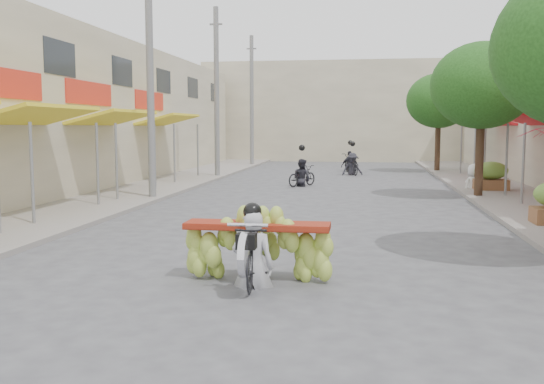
{
  "coord_description": "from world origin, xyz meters",
  "views": [
    {
      "loc": [
        1.58,
        -7.21,
        2.43
      ],
      "look_at": [
        -0.29,
        5.0,
        1.1
      ],
      "focal_mm": 40.0,
      "sensor_mm": 36.0,
      "label": 1
    }
  ],
  "objects": [
    {
      "name": "bg_motorbike_a",
      "position": [
        -0.97,
        17.43,
        0.76
      ],
      "size": [
        1.32,
        1.58,
        1.95
      ],
      "color": "black",
      "rests_on": "ground"
    },
    {
      "name": "bg_motorbike_c",
      "position": [
        0.79,
        25.88,
        0.78
      ],
      "size": [
        1.14,
        1.84,
        1.95
      ],
      "color": "black",
      "rests_on": "ground"
    },
    {
      "name": "ground",
      "position": [
        0.0,
        0.0,
        0.0
      ],
      "size": [
        120.0,
        120.0,
        0.0
      ],
      "primitive_type": "plane",
      "color": "#56565B",
      "rests_on": "ground"
    },
    {
      "name": "sidewalk_left",
      "position": [
        -7.0,
        15.0,
        0.06
      ],
      "size": [
        4.0,
        60.0,
        0.12
      ],
      "primitive_type": "cube",
      "color": "gray",
      "rests_on": "ground"
    },
    {
      "name": "bg_motorbike_b",
      "position": [
        0.97,
        23.51,
        0.86
      ],
      "size": [
        1.18,
        1.66,
        1.95
      ],
      "color": "black",
      "rests_on": "ground"
    },
    {
      "name": "utility_pole_mid",
      "position": [
        -5.4,
        12.0,
        4.03
      ],
      "size": [
        0.6,
        0.24,
        8.0
      ],
      "color": "slate",
      "rests_on": "ground"
    },
    {
      "name": "shophouse_row_left",
      "position": [
        -11.98,
        13.98,
        3.0
      ],
      "size": [
        9.77,
        40.0,
        6.0
      ],
      "color": "#C2B799",
      "rests_on": "ground"
    },
    {
      "name": "produce_crate_far",
      "position": [
        6.2,
        16.0,
        0.71
      ],
      "size": [
        1.2,
        0.88,
        1.16
      ],
      "color": "brown",
      "rests_on": "ground"
    },
    {
      "name": "pedestrian",
      "position": [
        5.71,
        16.57,
        1.04
      ],
      "size": [
        1.05,
        0.91,
        1.84
      ],
      "rotation": [
        0.0,
        0.0,
        3.64
      ],
      "color": "white",
      "rests_on": "ground"
    },
    {
      "name": "utility_pole_back",
      "position": [
        -5.4,
        30.0,
        4.03
      ],
      "size": [
        0.6,
        0.24,
        8.0
      ],
      "color": "slate",
      "rests_on": "ground"
    },
    {
      "name": "utility_pole_far",
      "position": [
        -5.4,
        21.0,
        4.03
      ],
      "size": [
        0.6,
        0.24,
        8.0
      ],
      "color": "slate",
      "rests_on": "ground"
    },
    {
      "name": "sidewalk_right",
      "position": [
        7.0,
        15.0,
        0.06
      ],
      "size": [
        4.0,
        60.0,
        0.12
      ],
      "primitive_type": "cube",
      "color": "gray",
      "rests_on": "ground"
    },
    {
      "name": "far_building",
      "position": [
        0.0,
        38.0,
        3.5
      ],
      "size": [
        20.0,
        6.0,
        7.0
      ],
      "primitive_type": "cube",
      "color": "#C2B799",
      "rests_on": "ground"
    },
    {
      "name": "street_tree_far",
      "position": [
        5.4,
        26.0,
        3.78
      ],
      "size": [
        3.4,
        3.4,
        5.25
      ],
      "color": "#3A2719",
      "rests_on": "ground"
    },
    {
      "name": "banana_motorbike",
      "position": [
        -0.08,
        1.86,
        0.73
      ],
      "size": [
        2.29,
        1.85,
        2.2
      ],
      "color": "black",
      "rests_on": "ground"
    },
    {
      "name": "street_tree_mid",
      "position": [
        5.4,
        14.0,
        3.78
      ],
      "size": [
        3.4,
        3.4,
        5.25
      ],
      "color": "#3A2719",
      "rests_on": "ground"
    }
  ]
}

